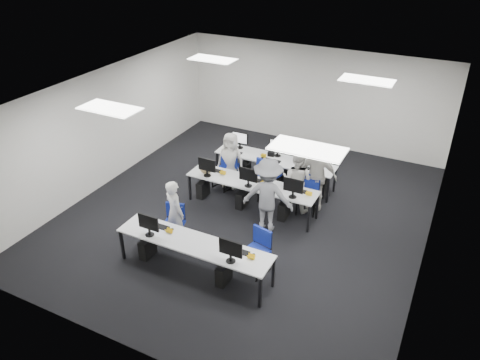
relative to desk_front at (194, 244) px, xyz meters
The scene contains 23 objects.
room 2.54m from the desk_front, 90.00° to the left, with size 9.00×9.02×3.00m.
ceiling_panels 3.33m from the desk_front, 90.00° to the left, with size 5.20×4.60×0.02m.
desk_front is the anchor object (origin of this frame).
desk_mid 2.60m from the desk_front, 90.00° to the left, with size 3.20×0.70×0.73m.
desk_back 4.00m from the desk_front, 90.00° to the left, with size 3.20×0.70×0.73m.
equipment_front 0.38m from the desk_front, behind, with size 2.51×0.41×1.19m.
equipment_mid 2.61m from the desk_front, 94.24° to the left, with size 2.91×0.41×1.19m.
equipment_back 4.04m from the desk_front, 87.27° to the left, with size 2.91×0.41×1.19m.
chair_0 1.20m from the desk_front, 144.62° to the left, with size 0.53×0.56×0.88m.
chair_1 1.27m from the desk_front, 28.27° to the left, with size 0.56×0.59×0.93m.
chair_2 3.46m from the desk_front, 108.42° to the left, with size 0.58×0.61×0.94m.
chair_3 3.28m from the desk_front, 91.79° to the left, with size 0.59×0.62×0.93m.
chair_4 3.35m from the desk_front, 68.62° to the left, with size 0.54×0.57×0.91m.
chair_5 3.67m from the desk_front, 106.60° to the left, with size 0.58×0.61×0.90m.
chair_6 3.55m from the desk_front, 89.29° to the left, with size 0.63×0.66×0.98m.
chair_7 3.61m from the desk_front, 70.21° to the left, with size 0.54×0.56×0.82m.
handbag 2.79m from the desk_front, 115.38° to the left, with size 0.31×0.20×0.25m, color olive.
student_0 1.16m from the desk_front, 141.74° to the left, with size 0.54×0.35×1.48m, color beige.
student_1 3.25m from the desk_front, 73.10° to the left, with size 0.75×0.58×1.53m, color beige.
student_2 3.52m from the desk_front, 105.87° to the left, with size 0.73×0.47×1.49m, color beige.
student_3 3.63m from the desk_front, 68.87° to the left, with size 0.98×0.41×1.67m, color beige.
photographer 2.12m from the desk_front, 71.36° to the left, with size 1.13×0.65×1.75m, color gray.
dslr_camera 2.54m from the desk_front, 73.54° to the left, with size 0.14×0.18×0.10m, color black.
Camera 1 is at (4.04, -8.48, 6.19)m, focal length 35.00 mm.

